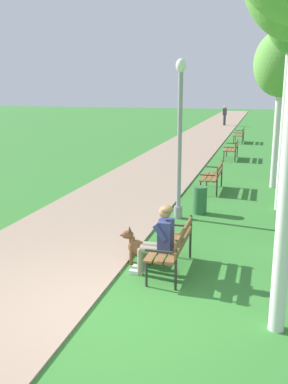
% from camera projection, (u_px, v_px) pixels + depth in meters
% --- Properties ---
extents(ground_plane, '(120.00, 120.00, 0.00)m').
position_uv_depth(ground_plane, '(107.00, 311.00, 6.25)').
color(ground_plane, '#33752D').
extents(paved_path, '(3.28, 60.00, 0.04)m').
position_uv_depth(paved_path, '(205.00, 135.00, 29.20)').
color(paved_path, gray).
rests_on(paved_path, ground).
extents(park_bench_near, '(0.55, 1.50, 0.85)m').
position_uv_depth(park_bench_near, '(174.00, 244.00, 7.48)').
color(park_bench_near, brown).
rests_on(park_bench_near, ground).
extents(park_bench_mid, '(0.55, 1.50, 0.85)m').
position_uv_depth(park_bench_mid, '(214.00, 175.00, 13.36)').
color(park_bench_mid, brown).
rests_on(park_bench_mid, ground).
extents(park_bench_far, '(0.55, 1.50, 0.85)m').
position_uv_depth(park_bench_far, '(232.00, 148.00, 19.23)').
color(park_bench_far, brown).
rests_on(park_bench_far, ground).
extents(park_bench_furthest, '(0.55, 1.50, 0.85)m').
position_uv_depth(park_bench_furthest, '(240.00, 134.00, 25.02)').
color(park_bench_furthest, brown).
rests_on(park_bench_furthest, ground).
extents(person_seated_on_near_bench, '(0.74, 0.49, 1.25)m').
position_uv_depth(person_seated_on_near_bench, '(160.00, 237.00, 7.33)').
color(person_seated_on_near_bench, gray).
rests_on(person_seated_on_near_bench, ground).
extents(dog_brown, '(0.80, 0.43, 0.71)m').
position_uv_depth(dog_brown, '(141.00, 250.00, 7.91)').
color(dog_brown, brown).
rests_on(dog_brown, ground).
extents(lamp_post_near, '(0.24, 0.24, 3.79)m').
position_uv_depth(lamp_post_near, '(180.00, 139.00, 10.24)').
color(lamp_post_near, gray).
rests_on(lamp_post_near, ground).
extents(birch_tree_fourth, '(1.67, 1.63, 4.85)m').
position_uv_depth(birch_tree_fourth, '(281.00, 65.00, 13.10)').
color(birch_tree_fourth, silver).
rests_on(birch_tree_fourth, ground).
extents(litter_bin, '(0.36, 0.36, 0.70)m').
position_uv_depth(litter_bin, '(200.00, 200.00, 11.01)').
color(litter_bin, '#2D6638').
rests_on(litter_bin, ground).
extents(pedestrian_distant, '(0.32, 0.22, 1.65)m').
position_uv_depth(pedestrian_distant, '(225.00, 116.00, 35.76)').
color(pedestrian_distant, '#383842').
rests_on(pedestrian_distant, ground).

